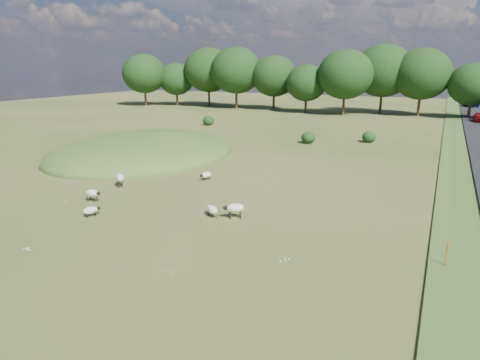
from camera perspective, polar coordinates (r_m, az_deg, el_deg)
name	(u,v)px	position (r m, az deg, el deg)	size (l,w,h in m)	color
ground	(291,150)	(43.18, 6.80, 4.01)	(160.00, 160.00, 0.00)	#304716
mound	(144,154)	(41.89, -12.68, 3.41)	(16.00, 20.00, 4.00)	#33561E
treeline	(355,75)	(77.01, 15.03, 13.37)	(96.28, 14.66, 11.70)	black
shrubs	(278,130)	(52.32, 5.11, 6.71)	(24.23, 9.44, 1.35)	black
marker_post	(447,255)	(19.95, 25.84, -8.98)	(0.06, 0.06, 1.20)	#D8590C
sheep_0	(120,178)	(30.91, -15.72, 0.27)	(1.11, 1.16, 0.89)	beige
sheep_1	(212,210)	(24.00, -3.73, -3.98)	(1.08, 0.94, 0.63)	beige
sheep_2	(91,210)	(25.37, -19.27, -3.83)	(0.74, 1.04, 0.58)	beige
sheep_3	(235,208)	(23.61, -0.73, -3.77)	(1.18, 0.97, 0.85)	beige
sheep_4	(206,175)	(31.61, -4.54, 0.67)	(0.72, 1.07, 0.59)	beige
sheep_5	(93,193)	(28.02, -19.07, -1.68)	(1.09, 0.55, 0.77)	beige
car_4	(472,102)	(97.78, 28.53, 9.08)	(2.54, 5.52, 1.53)	navy
car_5	(479,117)	(71.75, 29.30, 7.34)	(1.53, 3.81, 1.30)	maroon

